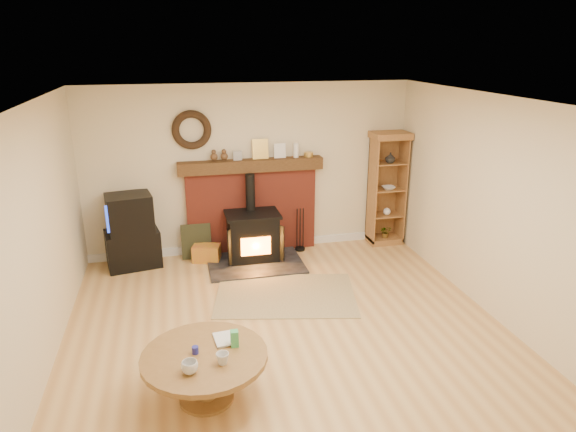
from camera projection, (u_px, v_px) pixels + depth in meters
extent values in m
plane|color=tan|center=(291.00, 339.00, 5.74)|extent=(5.50, 5.50, 0.00)
cube|color=beige|center=(250.00, 170.00, 7.87)|extent=(5.00, 0.02, 2.60)
cube|color=beige|center=(407.00, 401.00, 2.79)|extent=(5.00, 0.02, 2.60)
cube|color=beige|center=(31.00, 251.00, 4.80)|extent=(0.02, 5.50, 2.60)
cube|color=beige|center=(504.00, 213.00, 5.86)|extent=(0.02, 5.50, 2.60)
cube|color=white|center=(291.00, 103.00, 4.91)|extent=(5.00, 5.50, 0.02)
cube|color=white|center=(252.00, 245.00, 8.25)|extent=(5.00, 0.04, 0.12)
torus|color=black|center=(192.00, 130.00, 7.42)|extent=(0.57, 0.11, 0.57)
cube|color=#993527|center=(252.00, 211.00, 8.01)|extent=(2.00, 0.15, 1.30)
cube|color=#311D0F|center=(251.00, 166.00, 7.74)|extent=(2.20, 0.22, 0.18)
cube|color=#999999|center=(237.00, 156.00, 7.65)|extent=(0.13, 0.05, 0.14)
cube|color=gold|center=(260.00, 149.00, 7.72)|extent=(0.24, 0.06, 0.30)
cube|color=white|center=(280.00, 151.00, 7.80)|extent=(0.18, 0.05, 0.22)
cylinder|color=white|center=(296.00, 150.00, 7.83)|extent=(0.08, 0.08, 0.22)
cylinder|color=gold|center=(309.00, 154.00, 7.90)|extent=(0.14, 0.14, 0.07)
cube|color=black|center=(256.00, 264.00, 7.67)|extent=(1.40, 1.00, 0.03)
cube|color=black|center=(253.00, 237.00, 7.74)|extent=(0.73, 0.52, 0.68)
cube|color=black|center=(252.00, 214.00, 7.62)|extent=(0.80, 0.57, 0.04)
cylinder|color=black|center=(250.00, 192.00, 7.67)|extent=(0.14, 0.14, 0.56)
cube|color=orange|center=(256.00, 246.00, 7.50)|extent=(0.44, 0.02, 0.27)
cube|color=black|center=(233.00, 245.00, 7.48)|extent=(0.17, 0.23, 0.54)
cube|color=black|center=(277.00, 242.00, 7.62)|extent=(0.17, 0.23, 0.54)
cube|color=brown|center=(285.00, 295.00, 6.73)|extent=(2.02, 1.59, 0.01)
cube|color=black|center=(133.00, 248.00, 7.55)|extent=(0.83, 0.65, 0.55)
cube|color=black|center=(130.00, 213.00, 7.38)|extent=(0.70, 0.62, 0.55)
cube|color=#152DA9|center=(125.00, 217.00, 7.12)|extent=(0.49, 0.11, 0.40)
cube|color=brown|center=(384.00, 239.00, 8.53)|extent=(0.53, 0.38, 0.10)
cube|color=brown|center=(382.00, 188.00, 8.42)|extent=(0.53, 0.02, 1.68)
cube|color=brown|center=(372.00, 191.00, 8.20)|extent=(0.02, 0.38, 1.68)
cube|color=brown|center=(402.00, 190.00, 8.31)|extent=(0.02, 0.38, 1.68)
cube|color=brown|center=(390.00, 135.00, 7.97)|extent=(0.59, 0.42, 0.10)
cube|color=brown|center=(385.00, 215.00, 8.39)|extent=(0.49, 0.34, 0.02)
cube|color=brown|center=(387.00, 189.00, 8.25)|extent=(0.49, 0.34, 0.02)
cube|color=brown|center=(389.00, 163.00, 8.11)|extent=(0.49, 0.34, 0.02)
imported|color=white|center=(390.00, 158.00, 8.04)|extent=(0.16, 0.16, 0.17)
imported|color=white|center=(388.00, 188.00, 8.19)|extent=(0.21, 0.21, 0.05)
sphere|color=white|center=(387.00, 211.00, 8.32)|extent=(0.12, 0.12, 0.12)
imported|color=#42A860|center=(386.00, 232.00, 8.43)|extent=(0.18, 0.16, 0.20)
cube|color=#D0C210|center=(207.00, 253.00, 7.76)|extent=(0.46, 0.36, 0.25)
cube|color=black|center=(196.00, 241.00, 7.82)|extent=(0.45, 0.12, 0.54)
cylinder|color=black|center=(300.00, 249.00, 8.20)|extent=(0.16, 0.16, 0.04)
cylinder|color=black|center=(297.00, 230.00, 8.09)|extent=(0.02, 0.02, 0.70)
cylinder|color=black|center=(300.00, 230.00, 8.10)|extent=(0.02, 0.02, 0.70)
cylinder|color=black|center=(303.00, 229.00, 8.11)|extent=(0.02, 0.02, 0.70)
cylinder|color=brown|center=(207.00, 397.00, 4.77)|extent=(0.51, 0.51, 0.03)
cylinder|color=brown|center=(206.00, 378.00, 4.70)|extent=(0.18, 0.18, 0.41)
cylinder|color=brown|center=(204.00, 356.00, 4.63)|extent=(1.15, 1.15, 0.05)
imported|color=white|center=(190.00, 367.00, 4.34)|extent=(0.14, 0.14, 0.11)
imported|color=white|center=(223.00, 359.00, 4.47)|extent=(0.11, 0.11, 0.11)
imported|color=#4C331E|center=(215.00, 341.00, 4.80)|extent=(0.19, 0.26, 0.02)
cylinder|color=navy|center=(195.00, 350.00, 4.62)|extent=(0.06, 0.06, 0.07)
cube|color=#42A860|center=(235.00, 339.00, 4.72)|extent=(0.07, 0.07, 0.16)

